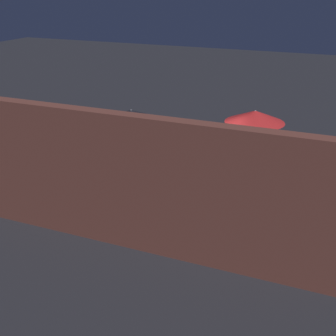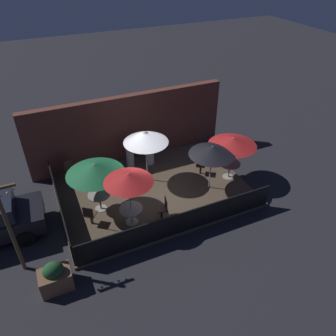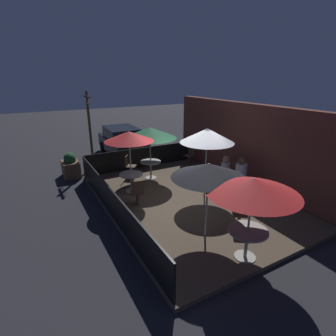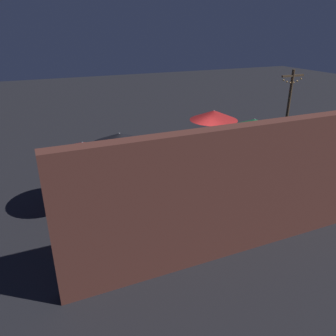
% 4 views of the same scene
% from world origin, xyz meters
% --- Properties ---
extents(ground_plane, '(60.00, 60.00, 0.00)m').
position_xyz_m(ground_plane, '(0.00, 0.00, 0.00)').
color(ground_plane, '#26262B').
extents(patio_deck, '(7.85, 5.55, 0.12)m').
position_xyz_m(patio_deck, '(0.00, 0.00, 0.06)').
color(patio_deck, brown).
rests_on(patio_deck, ground_plane).
extents(building_wall, '(9.45, 0.36, 3.27)m').
position_xyz_m(building_wall, '(0.00, 3.00, 1.64)').
color(building_wall, brown).
rests_on(building_wall, ground_plane).
extents(fence_front, '(7.65, 0.05, 0.95)m').
position_xyz_m(fence_front, '(0.00, -2.73, 0.59)').
color(fence_front, black).
rests_on(fence_front, patio_deck).
extents(fence_side_left, '(0.05, 5.35, 0.95)m').
position_xyz_m(fence_side_left, '(-3.88, 0.00, 0.59)').
color(fence_side_left, black).
rests_on(fence_side_left, patio_deck).
extents(patio_umbrella_0, '(2.18, 2.18, 2.18)m').
position_xyz_m(patio_umbrella_0, '(-2.38, -0.27, 2.08)').
color(patio_umbrella_0, '#B2B2B7').
rests_on(patio_umbrella_0, patio_deck).
extents(patio_umbrella_1, '(2.07, 2.07, 2.04)m').
position_xyz_m(patio_umbrella_1, '(3.44, -0.54, 1.98)').
color(patio_umbrella_1, '#B2B2B7').
rests_on(patio_umbrella_1, patio_deck).
extents(patio_umbrella_2, '(1.77, 1.77, 2.29)m').
position_xyz_m(patio_umbrella_2, '(-1.49, -1.50, 2.23)').
color(patio_umbrella_2, '#B2B2B7').
rests_on(patio_umbrella_2, patio_deck).
extents(patio_umbrella_3, '(1.89, 1.89, 2.44)m').
position_xyz_m(patio_umbrella_3, '(0.03, 0.78, 2.31)').
color(patio_umbrella_3, '#B2B2B7').
rests_on(patio_umbrella_3, patio_deck).
extents(patio_umbrella_4, '(1.90, 1.90, 2.08)m').
position_xyz_m(patio_umbrella_4, '(2.25, -0.84, 2.01)').
color(patio_umbrella_4, '#B2B2B7').
rests_on(patio_umbrella_4, patio_deck).
extents(dining_table_0, '(0.87, 0.87, 0.74)m').
position_xyz_m(dining_table_0, '(-2.38, -0.27, 0.71)').
color(dining_table_0, '#9E998E').
rests_on(dining_table_0, patio_deck).
extents(dining_table_1, '(0.93, 0.93, 0.75)m').
position_xyz_m(dining_table_1, '(3.44, -0.54, 0.72)').
color(dining_table_1, '#9E998E').
rests_on(dining_table_1, patio_deck).
extents(dining_table_2, '(0.87, 0.87, 0.70)m').
position_xyz_m(dining_table_2, '(-1.49, -1.50, 0.68)').
color(dining_table_2, '#9E998E').
rests_on(dining_table_2, patio_deck).
extents(patio_chair_0, '(0.49, 0.49, 0.95)m').
position_xyz_m(patio_chair_0, '(-3.07, 2.17, 0.64)').
color(patio_chair_0, '#4C3828').
rests_on(patio_chair_0, patio_deck).
extents(patio_chair_1, '(0.47, 0.47, 0.91)m').
position_xyz_m(patio_chair_1, '(-0.31, -1.75, 0.62)').
color(patio_chair_1, '#4C3828').
rests_on(patio_chair_1, patio_deck).
extents(patio_chair_2, '(0.56, 0.56, 0.95)m').
position_xyz_m(patio_chair_2, '(-2.93, -1.00, 0.64)').
color(patio_chair_2, '#4C3828').
rests_on(patio_chair_2, patio_deck).
extents(patio_chair_3, '(0.56, 0.56, 0.93)m').
position_xyz_m(patio_chair_3, '(2.36, 0.26, 0.63)').
color(patio_chair_3, '#4C3828').
rests_on(patio_chair_3, patio_deck).
extents(patron_0, '(0.44, 0.44, 1.17)m').
position_xyz_m(patron_0, '(-0.33, 2.05, 0.65)').
color(patron_0, silver).
rests_on(patron_0, patio_deck).
extents(patron_1, '(0.57, 0.57, 1.39)m').
position_xyz_m(patron_1, '(0.60, 1.96, 0.74)').
color(patron_1, silver).
rests_on(patron_1, patio_deck).
extents(planter_box, '(0.97, 0.68, 1.10)m').
position_xyz_m(planter_box, '(-4.53, -3.17, 0.48)').
color(planter_box, brown).
rests_on(planter_box, ground_plane).
extents(light_post, '(1.10, 0.12, 3.62)m').
position_xyz_m(light_post, '(-5.43, -1.97, 2.03)').
color(light_post, brown).
rests_on(light_post, ground_plane).
extents(parked_car_0, '(4.11, 1.92, 1.62)m').
position_xyz_m(parked_car_0, '(-6.46, -0.08, 0.84)').
color(parked_car_0, black).
rests_on(parked_car_0, ground_plane).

